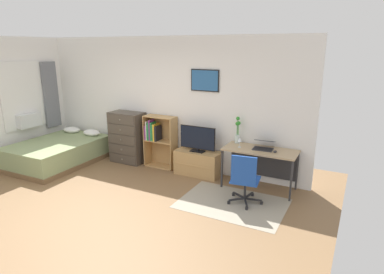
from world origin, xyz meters
The scene contains 14 objects.
ground_plane centered at (0.00, 0.00, 0.00)m, with size 7.20×7.20×0.00m, color brown.
wall_back_with_posters centered at (0.01, 2.43, 1.35)m, with size 6.12×0.09×2.70m.
area_rug centered at (1.99, 1.29, 0.00)m, with size 1.70×1.20×0.01m, color #9E937F.
bed centered at (-2.13, 1.36, 0.25)m, with size 1.49×2.05×0.62m.
dresser centered at (-0.82, 2.15, 0.56)m, with size 0.75×0.46×1.12m.
bookshelf centered at (-0.06, 2.23, 0.63)m, with size 0.68×0.30×1.10m.
tv_stand centered at (0.91, 2.17, 0.25)m, with size 0.91×0.41×0.49m.
television centered at (0.91, 2.15, 0.74)m, with size 0.75×0.16×0.51m.
desk centered at (2.19, 2.16, 0.60)m, with size 1.29×0.58×0.74m.
office_chair centered at (2.16, 1.35, 0.46)m, with size 0.57×0.58×0.86m.
laptop centered at (2.22, 2.17, 0.80)m, with size 0.37×0.40×0.15m.
computer_mouse centered at (2.46, 2.03, 0.76)m, with size 0.06×0.10×0.03m, color #262628.
bamboo_vase centered at (1.68, 2.28, 0.97)m, with size 0.10×0.09×0.50m.
wine_glass centered at (1.81, 2.04, 0.87)m, with size 0.07×0.07×0.18m.
Camera 1 is at (3.68, -3.37, 2.49)m, focal length 30.77 mm.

